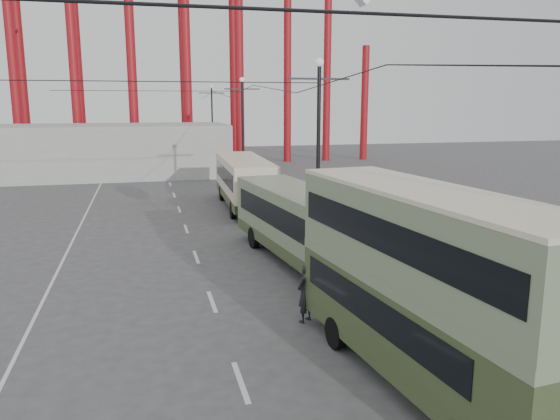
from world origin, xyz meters
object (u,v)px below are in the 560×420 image
object	(u,v)px
double_decker_bus	(424,278)
single_decker_cream	(244,180)
single_decker_green	(304,224)
pedestrian	(305,293)

from	to	relation	value
double_decker_bus	single_decker_cream	distance (m)	24.87
double_decker_bus	single_decker_green	size ratio (longest dim) A/B	0.81
double_decker_bus	single_decker_cream	size ratio (longest dim) A/B	0.88
double_decker_bus	single_decker_cream	xyz separation A→B (m)	(0.00, 24.85, -0.94)
single_decker_green	single_decker_cream	xyz separation A→B (m)	(-0.14, 13.98, 0.05)
double_decker_bus	single_decker_green	world-z (taller)	double_decker_bus
double_decker_bus	single_decker_green	distance (m)	10.91
single_decker_green	pedestrian	bearing A→B (deg)	-112.96
single_decker_green	single_decker_cream	world-z (taller)	single_decker_cream
pedestrian	double_decker_bus	bearing A→B (deg)	71.78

